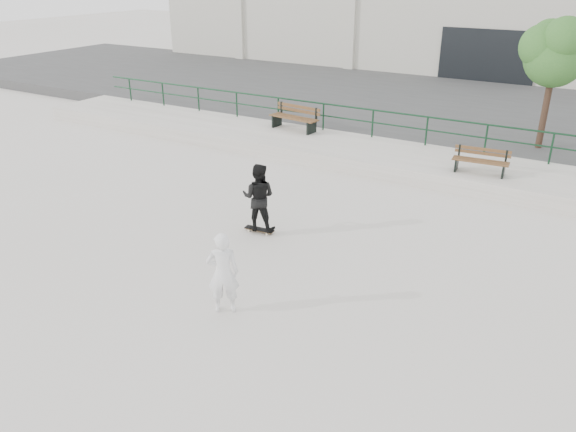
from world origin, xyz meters
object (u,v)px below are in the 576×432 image
Objects in this scene: standing_skater at (259,197)px; tree at (558,50)px; skateboard at (259,229)px; bench_right at (481,161)px; seated_skater at (223,273)px; bench_left at (295,118)px.

tree is at bearing -135.41° from standing_skater.
skateboard is (-5.22, -9.67, -3.68)m from tree.
bench_right is 4.83m from tree.
tree is (1.17, 3.70, 2.88)m from bench_right.
tree is at bearing 56.45° from skateboard.
seated_skater is (-2.69, -9.30, -0.02)m from bench_right.
skateboard is at bearing 86.99° from standing_skater.
seated_skater is (1.36, -3.34, 0.78)m from skateboard.
standing_skater reaches higher than bench_right.
skateboard is 0.46× the size of standing_skater.
skateboard is at bearing -118.37° from tree.
standing_skater is at bearing 98.85° from skateboard.
bench_right is 9.68m from seated_skater.
bench_right is at bearing -140.97° from seated_skater.
skateboard is at bearing -102.62° from seated_skater.
seated_skater is (-3.86, -13.01, -2.90)m from tree.
tree is at bearing -141.37° from seated_skater.
standing_skater reaches higher than seated_skater.
tree reaches higher than bench_left.
tree is (8.41, 2.28, 2.80)m from bench_left.
standing_skater is at bearing -102.62° from seated_skater.
tree is 5.46× the size of skateboard.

